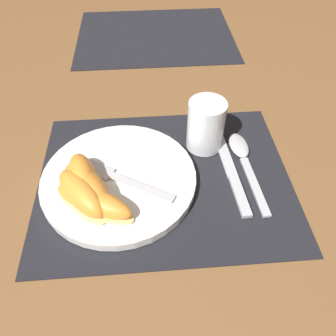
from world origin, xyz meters
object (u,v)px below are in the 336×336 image
(knife, at_px, (231,170))
(citrus_wedge_2, at_px, (82,194))
(citrus_wedge_0, at_px, (83,177))
(spoon, at_px, (243,155))
(citrus_wedge_1, at_px, (87,187))
(citrus_wedge_3, at_px, (94,202))
(plate, at_px, (119,179))
(juice_glass, at_px, (205,128))
(fork, at_px, (115,177))

(knife, distance_m, citrus_wedge_2, 0.26)
(citrus_wedge_0, distance_m, citrus_wedge_2, 0.03)
(spoon, bearing_deg, citrus_wedge_1, -164.09)
(citrus_wedge_2, distance_m, citrus_wedge_3, 0.02)
(citrus_wedge_2, bearing_deg, spoon, 18.43)
(plate, height_order, juice_glass, juice_glass)
(juice_glass, bearing_deg, spoon, -30.31)
(plate, relative_size, knife, 1.25)
(plate, xyz_separation_m, juice_glass, (0.16, 0.08, 0.03))
(plate, distance_m, citrus_wedge_3, 0.07)
(fork, xyz_separation_m, citrus_wedge_3, (-0.03, -0.06, 0.01))
(citrus_wedge_0, distance_m, citrus_wedge_1, 0.02)
(plate, xyz_separation_m, citrus_wedge_2, (-0.05, -0.05, 0.03))
(citrus_wedge_0, distance_m, citrus_wedge_3, 0.05)
(knife, distance_m, citrus_wedge_1, 0.25)
(fork, distance_m, citrus_wedge_2, 0.07)
(fork, bearing_deg, knife, 3.69)
(citrus_wedge_2, bearing_deg, plate, 43.25)
(knife, bearing_deg, juice_glass, 117.02)
(knife, relative_size, spoon, 1.08)
(fork, distance_m, citrus_wedge_0, 0.05)
(citrus_wedge_1, relative_size, citrus_wedge_3, 0.90)
(fork, bearing_deg, plate, 35.32)
(juice_glass, relative_size, citrus_wedge_0, 0.91)
(knife, bearing_deg, plate, -177.27)
(juice_glass, xyz_separation_m, citrus_wedge_0, (-0.21, -0.10, -0.01))
(citrus_wedge_1, distance_m, citrus_wedge_2, 0.02)
(citrus_wedge_0, xyz_separation_m, citrus_wedge_3, (0.02, -0.05, -0.00))
(spoon, distance_m, citrus_wedge_2, 0.29)
(knife, xyz_separation_m, fork, (-0.20, -0.01, 0.02))
(plate, bearing_deg, citrus_wedge_0, -164.78)
(plate, relative_size, spoon, 1.35)
(citrus_wedge_3, bearing_deg, fork, 63.94)
(fork, xyz_separation_m, citrus_wedge_1, (-0.04, -0.03, 0.02))
(juice_glass, xyz_separation_m, spoon, (0.07, -0.04, -0.04))
(citrus_wedge_0, height_order, citrus_wedge_2, same)
(spoon, bearing_deg, juice_glass, 149.69)
(fork, distance_m, citrus_wedge_3, 0.07)
(citrus_wedge_0, xyz_separation_m, citrus_wedge_1, (0.01, -0.02, -0.00))
(fork, xyz_separation_m, citrus_wedge_2, (-0.05, -0.05, 0.02))
(juice_glass, bearing_deg, fork, -152.50)
(juice_glass, bearing_deg, citrus_wedge_0, -155.62)
(spoon, height_order, citrus_wedge_0, citrus_wedge_0)
(plate, distance_m, fork, 0.01)
(plate, distance_m, spoon, 0.23)
(spoon, distance_m, citrus_wedge_1, 0.28)
(citrus_wedge_1, distance_m, citrus_wedge_3, 0.03)
(fork, bearing_deg, citrus_wedge_2, -136.01)
(spoon, relative_size, fork, 1.13)
(spoon, bearing_deg, citrus_wedge_0, -168.32)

